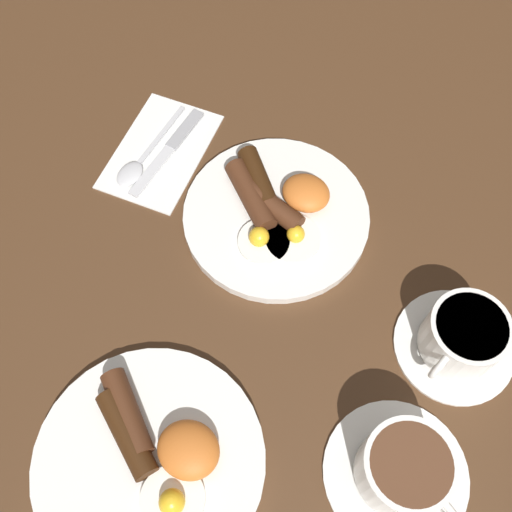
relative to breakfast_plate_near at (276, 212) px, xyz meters
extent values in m
plane|color=#4C301C|center=(0.00, 0.00, -0.01)|extent=(3.00, 3.00, 0.00)
cylinder|color=white|center=(0.00, 0.00, -0.01)|extent=(0.25, 0.25, 0.01)
cylinder|color=white|center=(-0.04, 0.03, 0.00)|extent=(0.07, 0.07, 0.01)
sphere|color=yellow|center=(-0.04, 0.02, 0.01)|extent=(0.02, 0.02, 0.02)
cylinder|color=white|center=(-0.01, 0.05, 0.00)|extent=(0.07, 0.07, 0.01)
sphere|color=yellow|center=(0.00, 0.05, 0.01)|extent=(0.03, 0.03, 0.03)
ellipsoid|color=orange|center=(-0.03, -0.04, 0.02)|extent=(0.07, 0.06, 0.03)
cylinder|color=#361D0C|center=(0.04, -0.03, 0.02)|extent=(0.09, 0.08, 0.03)
cylinder|color=#4B2816|center=(0.04, 0.00, 0.02)|extent=(0.10, 0.09, 0.03)
cylinder|color=#4B2816|center=(0.01, 0.00, 0.01)|extent=(0.10, 0.05, 0.03)
cylinder|color=white|center=(-0.03, 0.35, -0.01)|extent=(0.26, 0.26, 0.01)
cylinder|color=white|center=(-0.07, 0.37, 0.00)|extent=(0.07, 0.07, 0.01)
sphere|color=yellow|center=(-0.07, 0.37, 0.01)|extent=(0.03, 0.03, 0.03)
ellipsoid|color=orange|center=(-0.06, 0.32, 0.02)|extent=(0.07, 0.06, 0.03)
cylinder|color=#4B2816|center=(0.02, 0.32, 0.02)|extent=(0.10, 0.08, 0.03)
cylinder|color=#381E0D|center=(0.01, 0.34, 0.02)|extent=(0.10, 0.08, 0.03)
cylinder|color=white|center=(-0.28, 0.06, -0.01)|extent=(0.15, 0.15, 0.01)
cylinder|color=white|center=(-0.28, 0.06, 0.03)|extent=(0.09, 0.09, 0.06)
cylinder|color=#56331E|center=(-0.28, 0.06, 0.06)|extent=(0.08, 0.08, 0.00)
torus|color=white|center=(-0.27, 0.10, 0.03)|extent=(0.02, 0.04, 0.04)
cylinder|color=white|center=(-0.27, 0.23, -0.01)|extent=(0.16, 0.16, 0.01)
cylinder|color=white|center=(-0.27, 0.23, 0.03)|extent=(0.10, 0.10, 0.07)
cylinder|color=#56331E|center=(-0.27, 0.23, 0.06)|extent=(0.08, 0.08, 0.00)
torus|color=white|center=(-0.32, 0.25, 0.03)|extent=(0.05, 0.02, 0.05)
cube|color=white|center=(0.20, -0.02, -0.01)|extent=(0.14, 0.20, 0.01)
cube|color=silver|center=(0.19, 0.02, -0.01)|extent=(0.02, 0.09, 0.00)
cube|color=#9E9EA3|center=(0.18, -0.06, -0.01)|extent=(0.02, 0.08, 0.01)
ellipsoid|color=silver|center=(0.21, 0.04, 0.00)|extent=(0.03, 0.05, 0.01)
cube|color=silver|center=(0.21, -0.04, -0.01)|extent=(0.01, 0.12, 0.00)
camera|label=1|loc=(-0.18, 0.38, 0.69)|focal=42.00mm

